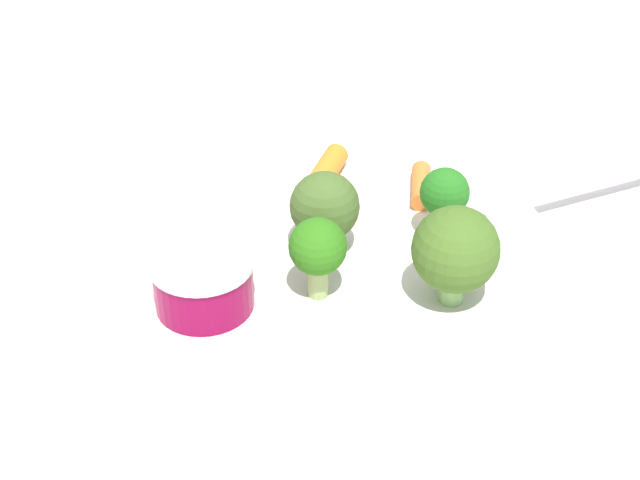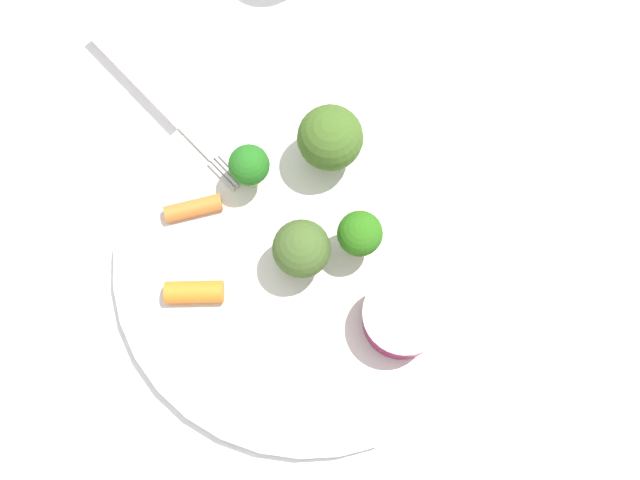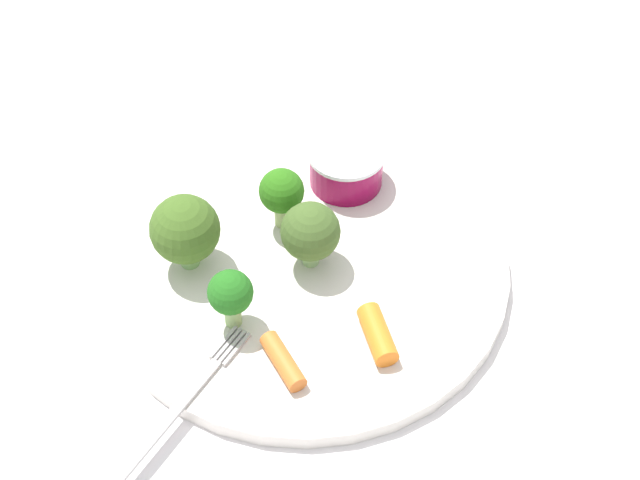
{
  "view_description": "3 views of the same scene",
  "coord_description": "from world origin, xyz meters",
  "px_view_note": "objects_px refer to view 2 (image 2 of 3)",
  "views": [
    {
      "loc": [
        -0.09,
        -0.41,
        0.32
      ],
      "look_at": [
        -0.0,
        0.0,
        0.02
      ],
      "focal_mm": 50.77,
      "sensor_mm": 36.0,
      "label": 1
    },
    {
      "loc": [
        -0.14,
        0.07,
        0.59
      ],
      "look_at": [
        0.0,
        -0.01,
        0.02
      ],
      "focal_mm": 47.48,
      "sensor_mm": 36.0,
      "label": 2
    },
    {
      "loc": [
        0.29,
        0.29,
        0.49
      ],
      "look_at": [
        -0.01,
        0.0,
        0.03
      ],
      "focal_mm": 52.09,
      "sensor_mm": 36.0,
      "label": 3
    }
  ],
  "objects_px": {
    "broccoli_floret_3": "(249,166)",
    "carrot_stick_0": "(194,292)",
    "broccoli_floret_1": "(301,248)",
    "broccoli_floret_2": "(360,234)",
    "carrot_stick_1": "(193,208)",
    "plate": "(309,259)",
    "fork": "(166,109)",
    "broccoli_floret_0": "(330,138)",
    "sauce_cup": "(402,317)"
  },
  "relations": [
    {
      "from": "carrot_stick_1",
      "to": "broccoli_floret_3",
      "type": "bearing_deg",
      "value": -92.03
    },
    {
      "from": "sauce_cup",
      "to": "carrot_stick_0",
      "type": "height_order",
      "value": "sauce_cup"
    },
    {
      "from": "broccoli_floret_3",
      "to": "carrot_stick_0",
      "type": "relative_size",
      "value": 1.13
    },
    {
      "from": "broccoli_floret_0",
      "to": "broccoli_floret_3",
      "type": "height_order",
      "value": "broccoli_floret_0"
    },
    {
      "from": "sauce_cup",
      "to": "broccoli_floret_2",
      "type": "height_order",
      "value": "broccoli_floret_2"
    },
    {
      "from": "fork",
      "to": "carrot_stick_1",
      "type": "bearing_deg",
      "value": 165.92
    },
    {
      "from": "carrot_stick_1",
      "to": "sauce_cup",
      "type": "bearing_deg",
      "value": -150.38
    },
    {
      "from": "plate",
      "to": "fork",
      "type": "height_order",
      "value": "fork"
    },
    {
      "from": "broccoli_floret_2",
      "to": "broccoli_floret_3",
      "type": "height_order",
      "value": "broccoli_floret_2"
    },
    {
      "from": "fork",
      "to": "broccoli_floret_1",
      "type": "bearing_deg",
      "value": -169.87
    },
    {
      "from": "carrot_stick_0",
      "to": "fork",
      "type": "height_order",
      "value": "carrot_stick_0"
    },
    {
      "from": "broccoli_floret_0",
      "to": "carrot_stick_0",
      "type": "bearing_deg",
      "value": 106.49
    },
    {
      "from": "broccoli_floret_2",
      "to": "fork",
      "type": "distance_m",
      "value": 0.18
    },
    {
      "from": "carrot_stick_1",
      "to": "plate",
      "type": "bearing_deg",
      "value": -144.11
    },
    {
      "from": "broccoli_floret_0",
      "to": "sauce_cup",
      "type": "bearing_deg",
      "value": 170.13
    },
    {
      "from": "broccoli_floret_1",
      "to": "broccoli_floret_3",
      "type": "relative_size",
      "value": 1.12
    },
    {
      "from": "broccoli_floret_1",
      "to": "carrot_stick_1",
      "type": "height_order",
      "value": "broccoli_floret_1"
    },
    {
      "from": "sauce_cup",
      "to": "carrot_stick_1",
      "type": "height_order",
      "value": "sauce_cup"
    },
    {
      "from": "broccoli_floret_0",
      "to": "broccoli_floret_1",
      "type": "relative_size",
      "value": 1.13
    },
    {
      "from": "broccoli_floret_2",
      "to": "broccoli_floret_3",
      "type": "bearing_deg",
      "value": 25.28
    },
    {
      "from": "broccoli_floret_1",
      "to": "carrot_stick_0",
      "type": "height_order",
      "value": "broccoli_floret_1"
    },
    {
      "from": "broccoli_floret_0",
      "to": "broccoli_floret_2",
      "type": "xyz_separation_m",
      "value": [
        -0.07,
        0.02,
        -0.0
      ]
    },
    {
      "from": "carrot_stick_1",
      "to": "fork",
      "type": "xyz_separation_m",
      "value": [
        0.08,
        -0.02,
        -0.0
      ]
    },
    {
      "from": "fork",
      "to": "sauce_cup",
      "type": "bearing_deg",
      "value": -164.53
    },
    {
      "from": "broccoli_floret_2",
      "to": "carrot_stick_1",
      "type": "height_order",
      "value": "broccoli_floret_2"
    },
    {
      "from": "plate",
      "to": "broccoli_floret_1",
      "type": "relative_size",
      "value": 5.48
    },
    {
      "from": "broccoli_floret_0",
      "to": "carrot_stick_0",
      "type": "xyz_separation_m",
      "value": [
        -0.04,
        0.13,
        -0.03
      ]
    },
    {
      "from": "plate",
      "to": "broccoli_floret_2",
      "type": "xyz_separation_m",
      "value": [
        -0.01,
        -0.03,
        0.04
      ]
    },
    {
      "from": "plate",
      "to": "carrot_stick_0",
      "type": "xyz_separation_m",
      "value": [
        0.02,
        0.08,
        0.01
      ]
    },
    {
      "from": "plate",
      "to": "sauce_cup",
      "type": "distance_m",
      "value": 0.08
    },
    {
      "from": "broccoli_floret_1",
      "to": "fork",
      "type": "relative_size",
      "value": 0.3
    },
    {
      "from": "broccoli_floret_1",
      "to": "carrot_stick_0",
      "type": "xyz_separation_m",
      "value": [
        0.02,
        0.08,
        -0.02
      ]
    },
    {
      "from": "broccoli_floret_3",
      "to": "carrot_stick_1",
      "type": "xyz_separation_m",
      "value": [
        0.0,
        0.05,
        -0.02
      ]
    },
    {
      "from": "broccoli_floret_1",
      "to": "broccoli_floret_3",
      "type": "xyz_separation_m",
      "value": [
        0.07,
        -0.0,
        -0.0
      ]
    },
    {
      "from": "plate",
      "to": "broccoli_floret_2",
      "type": "distance_m",
      "value": 0.05
    },
    {
      "from": "plate",
      "to": "broccoli_floret_0",
      "type": "height_order",
      "value": "broccoli_floret_0"
    },
    {
      "from": "broccoli_floret_1",
      "to": "broccoli_floret_3",
      "type": "bearing_deg",
      "value": -0.07
    },
    {
      "from": "broccoli_floret_2",
      "to": "carrot_stick_1",
      "type": "bearing_deg",
      "value": 45.71
    },
    {
      "from": "broccoli_floret_1",
      "to": "carrot_stick_1",
      "type": "relative_size",
      "value": 1.24
    },
    {
      "from": "broccoli_floret_3",
      "to": "broccoli_floret_0",
      "type": "bearing_deg",
      "value": -102.66
    },
    {
      "from": "plate",
      "to": "carrot_stick_0",
      "type": "height_order",
      "value": "carrot_stick_0"
    },
    {
      "from": "broccoli_floret_2",
      "to": "broccoli_floret_3",
      "type": "distance_m",
      "value": 0.09
    },
    {
      "from": "broccoli_floret_0",
      "to": "broccoli_floret_2",
      "type": "height_order",
      "value": "broccoli_floret_0"
    },
    {
      "from": "plate",
      "to": "broccoli_floret_2",
      "type": "relative_size",
      "value": 5.78
    },
    {
      "from": "broccoli_floret_2",
      "to": "carrot_stick_0",
      "type": "distance_m",
      "value": 0.12
    },
    {
      "from": "sauce_cup",
      "to": "plate",
      "type": "bearing_deg",
      "value": 22.54
    },
    {
      "from": "sauce_cup",
      "to": "carrot_stick_0",
      "type": "xyz_separation_m",
      "value": [
        0.09,
        0.11,
        -0.01
      ]
    },
    {
      "from": "carrot_stick_0",
      "to": "fork",
      "type": "xyz_separation_m",
      "value": [
        0.13,
        -0.05,
        -0.01
      ]
    },
    {
      "from": "broccoli_floret_3",
      "to": "fork",
      "type": "relative_size",
      "value": 0.27
    },
    {
      "from": "carrot_stick_0",
      "to": "fork",
      "type": "bearing_deg",
      "value": -20.05
    }
  ]
}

